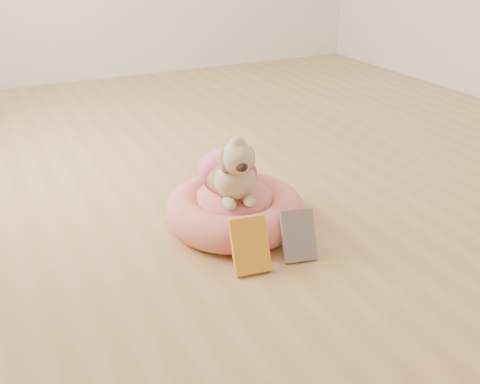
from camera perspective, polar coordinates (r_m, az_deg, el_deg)
name	(u,v)px	position (r m, az deg, el deg)	size (l,w,h in m)	color
floor	(274,162)	(2.87, 3.70, 3.19)	(4.50, 4.50, 0.00)	#B48A4B
pet_bed	(235,210)	(2.22, -0.57, -1.91)	(0.58, 0.58, 0.15)	#D75460
dog	(230,160)	(2.12, -1.11, 3.42)	(0.27, 0.39, 0.29)	brown
book_yellow	(250,245)	(1.92, 1.08, -5.72)	(0.13, 0.03, 0.20)	yellow
book_white	(299,235)	(2.01, 6.26, -4.63)	(0.13, 0.02, 0.19)	silver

